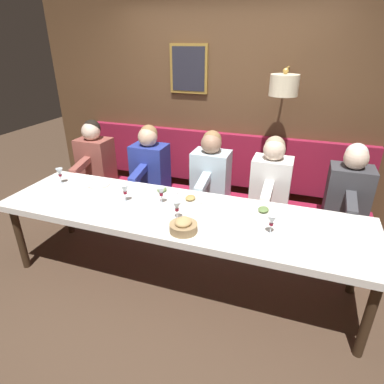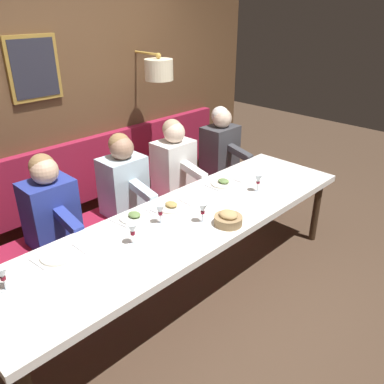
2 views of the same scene
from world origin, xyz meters
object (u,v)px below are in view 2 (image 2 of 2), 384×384
wine_glass_0 (2,275)px  wine_glass_4 (203,209)px  wine_glass_1 (258,180)px  diner_nearest (221,143)px  dining_table (187,224)px  diner_far (49,204)px  wine_glass_2 (132,230)px  wine_glass_3 (160,210)px  diner_near (174,159)px  diner_middle (123,177)px  bread_bowl (228,219)px

wine_glass_0 → wine_glass_4: (-0.29, -1.42, -0.00)m
wine_glass_1 → wine_glass_4: same height
diner_nearest → wine_glass_1: (-0.99, 0.63, 0.04)m
dining_table → wine_glass_0: (0.16, 1.38, 0.17)m
diner_far → wine_glass_2: 0.89m
diner_far → wine_glass_3: size_ratio=4.82×
diner_near → diner_middle: size_ratio=1.00×
diner_near → diner_far: bearing=90.0°
wine_glass_4 → wine_glass_2: bearing=75.7°
diner_middle → bread_bowl: size_ratio=3.60×
diner_middle → wine_glass_1: bearing=-142.1°
diner_nearest → wine_glass_3: 1.81m
diner_middle → wine_glass_1: size_ratio=4.82×
wine_glass_2 → bread_bowl: (-0.31, -0.69, -0.07)m
diner_near → wine_glass_1: (-0.99, -0.12, 0.04)m
wine_glass_0 → diner_far: bearing=-42.9°
dining_table → bread_bowl: size_ratio=14.91×
diner_middle → wine_glass_3: bearing=163.4°
diner_far → bread_bowl: bearing=-143.6°
wine_glass_1 → wine_glass_3: same height
wine_glass_3 → wine_glass_4: same height
wine_glass_0 → wine_glass_3: 1.18m
dining_table → diner_middle: size_ratio=4.15×
diner_nearest → wine_glass_3: (-0.79, 1.63, 0.04)m
diner_nearest → diner_middle: bearing=90.0°
diner_near → bread_bowl: (-1.18, 0.53, -0.03)m
diner_middle → bread_bowl: bearing=-174.0°
dining_table → wine_glass_0: bearing=83.4°
wine_glass_2 → diner_nearest: bearing=-66.1°
wine_glass_1 → bread_bowl: size_ratio=0.75×
wine_glass_1 → diner_far: bearing=56.9°
diner_near → wine_glass_2: (-0.87, 1.22, 0.04)m
wine_glass_4 → bread_bowl: size_ratio=0.75×
diner_middle → diner_far: bearing=90.0°
diner_far → bread_bowl: diner_far is taller
diner_middle → wine_glass_0: bearing=117.0°
diner_middle → wine_glass_3: (-0.79, 0.24, 0.04)m
diner_middle → wine_glass_0: size_ratio=4.82×
wine_glass_0 → wine_glass_1: (-0.27, -2.18, 0.00)m
wine_glass_2 → wine_glass_4: (-0.14, -0.57, 0.00)m
bread_bowl → wine_glass_4: bearing=36.1°
diner_nearest → wine_glass_1: bearing=147.6°
diner_nearest → diner_far: same height
wine_glass_1 → diner_near: bearing=6.7°
wine_glass_2 → bread_bowl: size_ratio=0.75×
diner_nearest → diner_far: (0.00, 2.14, 0.00)m
wine_glass_0 → wine_glass_1: size_ratio=1.00×
wine_glass_4 → bread_bowl: 0.21m
dining_table → wine_glass_2: 0.56m
wine_glass_0 → wine_glass_4: size_ratio=1.00×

